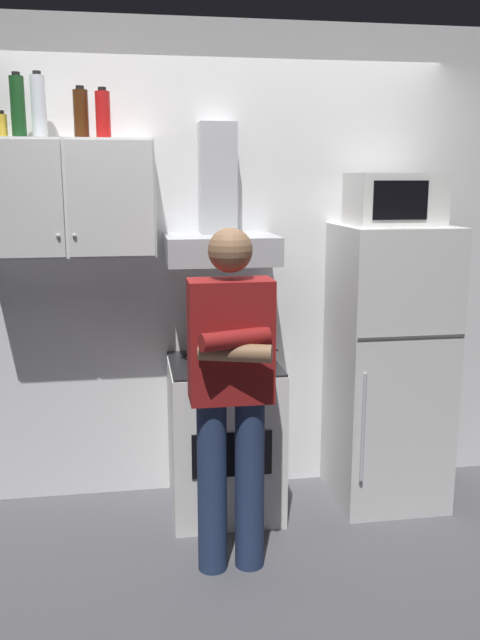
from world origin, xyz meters
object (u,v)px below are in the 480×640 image
object	(u,v)px
bottle_vodka_clear	(39,107)
stove_oven	(224,436)
bottle_wine_green	(18,107)
bottle_rum_dark	(81,114)
range_hood	(220,226)
bottle_soda_red	(103,115)
bottle_spice_jar	(2,126)
cooking_pot	(251,357)
microwave	(395,199)
person_standing	(231,389)
upper_cabinet	(68,198)
refrigerator	(388,366)

from	to	relation	value
bottle_vodka_clear	stove_oven	bearing A→B (deg)	-10.12
bottle_wine_green	bottle_rum_dark	world-z (taller)	bottle_wine_green
bottle_rum_dark	bottle_wine_green	bearing A→B (deg)	176.98
range_hood	bottle_vodka_clear	distance (m)	1.11
bottle_soda_red	bottle_spice_jar	distance (m)	0.51
cooking_pot	bottle_spice_jar	bearing A→B (deg)	167.59
microwave	person_standing	distance (m)	1.45
range_hood	microwave	distance (m)	0.97
person_standing	bottle_soda_red	xyz separation A→B (m)	(-0.55, 0.71, 1.27)
upper_cabinet	microwave	world-z (taller)	upper_cabinet
person_standing	bottle_spice_jar	world-z (taller)	bottle_spice_jar
range_hood	bottle_wine_green	distance (m)	1.19
bottle_rum_dark	bottle_spice_jar	distance (m)	0.40
bottle_rum_dark	bottle_spice_jar	world-z (taller)	bottle_rum_dark
upper_cabinet	bottle_vodka_clear	distance (m)	0.48
bottle_spice_jar	stove_oven	bearing A→B (deg)	-7.89
person_standing	stove_oven	bearing A→B (deg)	85.28
cooking_pot	bottle_wine_green	world-z (taller)	bottle_wine_green
refrigerator	microwave	size ratio (longest dim) A/B	3.33
stove_oven	bottle_rum_dark	world-z (taller)	bottle_rum_dark
refrigerator	bottle_soda_red	distance (m)	2.07
upper_cabinet	bottle_rum_dark	xyz separation A→B (m)	(0.09, 0.00, 0.42)
person_standing	bottle_rum_dark	xyz separation A→B (m)	(-0.66, 0.73, 1.27)
range_hood	cooking_pot	distance (m)	0.73
upper_cabinet	bottle_rum_dark	world-z (taller)	bottle_rum_dark
range_hood	stove_oven	bearing A→B (deg)	-90.00
stove_oven	bottle_vodka_clear	bearing A→B (deg)	169.88
microwave	upper_cabinet	bearing A→B (deg)	176.52
upper_cabinet	bottle_soda_red	size ratio (longest dim) A/B	3.55
cooking_pot	bottle_vodka_clear	xyz separation A→B (m)	(-1.05, 0.28, 1.29)
stove_oven	bottle_spice_jar	distance (m)	2.02
range_hood	refrigerator	xyz separation A→B (m)	(0.95, -0.13, -0.80)
refrigerator	bottle_spice_jar	xyz separation A→B (m)	(-2.06, 0.15, 1.31)
bottle_vodka_clear	upper_cabinet	bearing A→B (deg)	-17.68
cooking_pot	bottle_rum_dark	xyz separation A→B (m)	(-0.84, 0.25, 1.25)
range_hood	bottle_spice_jar	bearing A→B (deg)	178.59
stove_oven	bottle_vodka_clear	xyz separation A→B (m)	(-0.92, 0.17, 1.78)
bottle_wine_green	bottle_spice_jar	world-z (taller)	bottle_wine_green
refrigerator	bottle_spice_jar	size ratio (longest dim) A/B	11.64
refrigerator	person_standing	size ratio (longest dim) A/B	0.98
refrigerator	bottle_wine_green	bearing A→B (deg)	175.86
upper_cabinet	bottle_wine_green	bearing A→B (deg)	175.35
microwave	bottle_spice_jar	size ratio (longest dim) A/B	3.49
bottle_soda_red	person_standing	bearing A→B (deg)	-52.24
refrigerator	cooking_pot	world-z (taller)	refrigerator
bottle_wine_green	bottle_rum_dark	bearing A→B (deg)	-3.02
stove_oven	refrigerator	size ratio (longest dim) A/B	0.55
upper_cabinet	bottle_wine_green	size ratio (longest dim) A/B	2.79
cooking_pot	bottle_rum_dark	bearing A→B (deg)	163.71
range_hood	bottle_rum_dark	size ratio (longest dim) A/B	2.87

